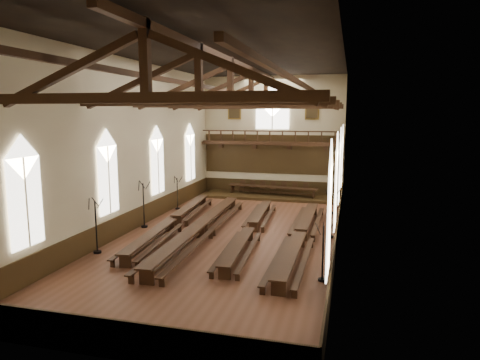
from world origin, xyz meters
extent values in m
plane|color=brown|center=(0.00, 0.00, 0.00)|extent=(26.00, 26.00, 0.00)
plane|color=beige|center=(0.00, 13.00, 5.00)|extent=(12.00, 0.00, 12.00)
plane|color=beige|center=(0.00, -13.00, 5.00)|extent=(12.00, 0.00, 12.00)
plane|color=beige|center=(-6.00, 0.00, 5.00)|extent=(0.00, 26.00, 26.00)
plane|color=beige|center=(6.00, 0.00, 5.00)|extent=(0.00, 26.00, 26.00)
plane|color=black|center=(0.00, 0.00, 10.00)|extent=(26.00, 26.00, 0.00)
cube|color=#382611|center=(0.00, 12.96, 0.60)|extent=(11.90, 0.08, 1.20)
cube|color=#382611|center=(0.00, -12.96, 0.60)|extent=(11.90, 0.08, 1.20)
cube|color=#382611|center=(-5.96, 0.00, 0.60)|extent=(0.08, 25.90, 1.20)
cube|color=#382611|center=(5.96, 0.00, 0.60)|extent=(0.08, 25.90, 1.20)
cube|color=white|center=(-5.90, -9.00, 3.40)|extent=(0.05, 1.80, 3.60)
cube|color=white|center=(-5.90, -9.00, 5.20)|extent=(0.05, 1.80, 1.80)
cylinder|color=beige|center=(-5.86, -9.00, 3.40)|extent=(0.08, 0.08, 3.60)
cube|color=white|center=(-5.90, -3.00, 3.40)|extent=(0.05, 1.80, 3.60)
cube|color=white|center=(-5.90, -3.00, 5.20)|extent=(0.05, 1.80, 1.80)
cylinder|color=beige|center=(-5.86, -3.00, 3.40)|extent=(0.08, 0.08, 3.60)
cube|color=white|center=(-5.90, 3.00, 3.40)|extent=(0.05, 1.80, 3.60)
cube|color=white|center=(-5.90, 3.00, 5.20)|extent=(0.05, 1.80, 1.80)
cylinder|color=beige|center=(-5.86, 3.00, 3.40)|extent=(0.08, 0.08, 3.60)
cube|color=white|center=(-5.90, 9.00, 3.40)|extent=(0.05, 1.80, 3.60)
cube|color=white|center=(-5.90, 9.00, 5.20)|extent=(0.05, 1.80, 1.80)
cylinder|color=beige|center=(-5.86, 9.00, 3.40)|extent=(0.08, 0.08, 3.60)
cube|color=white|center=(5.90, -9.00, 3.40)|extent=(0.05, 1.80, 3.60)
cube|color=white|center=(5.90, -9.00, 5.20)|extent=(0.05, 1.80, 1.80)
cylinder|color=beige|center=(5.86, -9.00, 3.40)|extent=(0.08, 0.08, 3.60)
cube|color=white|center=(5.90, -3.00, 3.40)|extent=(0.05, 1.80, 3.60)
cube|color=white|center=(5.90, -3.00, 5.20)|extent=(0.05, 1.80, 1.80)
cylinder|color=beige|center=(5.86, -3.00, 3.40)|extent=(0.08, 0.08, 3.60)
cube|color=white|center=(5.90, 3.00, 3.40)|extent=(0.05, 1.80, 3.60)
cube|color=white|center=(5.90, 3.00, 5.20)|extent=(0.05, 1.80, 1.80)
cylinder|color=beige|center=(5.86, 3.00, 3.40)|extent=(0.08, 0.08, 3.60)
cube|color=white|center=(5.90, 9.00, 3.40)|extent=(0.05, 1.80, 3.60)
cube|color=white|center=(5.90, 9.00, 5.20)|extent=(0.05, 1.80, 1.80)
cylinder|color=beige|center=(5.86, 9.00, 3.40)|extent=(0.08, 0.08, 3.60)
cube|color=white|center=(0.00, 12.90, 6.80)|extent=(2.80, 0.05, 2.40)
cube|color=white|center=(0.00, 12.90, 8.00)|extent=(2.80, 0.05, 2.80)
cylinder|color=beige|center=(0.00, 12.86, 6.80)|extent=(0.10, 0.10, 2.40)
cube|color=#311B0F|center=(0.00, 12.35, 4.40)|extent=(11.80, 1.20, 0.20)
cube|color=#382611|center=(0.00, 12.94, 3.45)|extent=(11.80, 0.10, 3.30)
cube|color=#311B0F|center=(0.00, 11.81, 5.45)|extent=(11.60, 0.12, 0.10)
cube|color=#311B0F|center=(0.00, 11.81, 4.55)|extent=(11.60, 0.12, 0.10)
cube|color=#311B0F|center=(-4.50, 12.75, 4.15)|extent=(0.35, 0.40, 0.50)
cube|color=#311B0F|center=(-1.50, 12.75, 4.15)|extent=(0.35, 0.40, 0.50)
cube|color=#311B0F|center=(1.50, 12.75, 4.15)|extent=(0.35, 0.40, 0.50)
cube|color=#311B0F|center=(4.50, 12.75, 4.15)|extent=(0.35, 0.40, 0.50)
cube|color=brown|center=(-3.30, 12.91, 7.10)|extent=(1.15, 0.06, 1.45)
cube|color=black|center=(-3.30, 12.87, 7.10)|extent=(0.95, 0.04, 1.25)
cube|color=brown|center=(3.30, 12.91, 7.10)|extent=(1.15, 0.06, 1.45)
cube|color=black|center=(3.30, 12.87, 7.10)|extent=(0.95, 0.04, 1.25)
cube|color=#311B0F|center=(0.00, -10.00, 7.40)|extent=(11.70, 0.35, 0.35)
cube|color=#311B0F|center=(0.00, -10.00, 8.70)|extent=(0.30, 0.30, 2.40)
cube|color=#311B0F|center=(-2.88, -10.00, 8.30)|extent=(5.44, 0.26, 2.40)
cube|color=#311B0F|center=(2.88, -10.00, 8.30)|extent=(5.44, 0.26, 2.40)
cube|color=#311B0F|center=(0.00, -5.00, 7.40)|extent=(11.70, 0.35, 0.35)
cube|color=#311B0F|center=(0.00, -5.00, 8.70)|extent=(0.30, 0.30, 2.40)
cube|color=#311B0F|center=(-2.88, -5.00, 8.30)|extent=(5.44, 0.26, 2.40)
cube|color=#311B0F|center=(2.88, -5.00, 8.30)|extent=(5.44, 0.26, 2.40)
cube|color=#311B0F|center=(0.00, 0.00, 7.40)|extent=(11.70, 0.35, 0.35)
cube|color=#311B0F|center=(0.00, 0.00, 8.70)|extent=(0.30, 0.30, 2.40)
cube|color=#311B0F|center=(-2.88, 0.00, 8.30)|extent=(5.44, 0.26, 2.40)
cube|color=#311B0F|center=(2.88, 0.00, 8.30)|extent=(5.44, 0.26, 2.40)
cube|color=#311B0F|center=(0.00, 5.00, 7.40)|extent=(11.70, 0.35, 0.35)
cube|color=#311B0F|center=(0.00, 5.00, 8.70)|extent=(0.30, 0.30, 2.40)
cube|color=#311B0F|center=(-2.88, 5.00, 8.30)|extent=(5.44, 0.26, 2.40)
cube|color=#311B0F|center=(2.88, 5.00, 8.30)|extent=(5.44, 0.26, 2.40)
cube|color=#311B0F|center=(0.00, 10.00, 7.40)|extent=(11.70, 0.35, 0.35)
cube|color=#311B0F|center=(0.00, 10.00, 8.70)|extent=(0.30, 0.30, 2.40)
cube|color=#311B0F|center=(-2.88, 10.00, 8.30)|extent=(5.44, 0.26, 2.40)
cube|color=#311B0F|center=(2.88, 10.00, 8.30)|extent=(5.44, 0.26, 2.40)
cube|color=#311B0F|center=(-3.36, 0.00, 8.70)|extent=(0.25, 25.70, 0.25)
cube|color=#311B0F|center=(3.36, 0.00, 8.70)|extent=(0.25, 25.70, 0.25)
cube|color=#311B0F|center=(0.00, 0.00, 9.70)|extent=(0.30, 25.70, 0.30)
cube|color=#311B0F|center=(-3.72, -3.35, 0.68)|extent=(1.22, 6.73, 0.08)
cube|color=#311B0F|center=(-3.72, -6.37, 0.32)|extent=(0.57, 0.12, 0.64)
cube|color=#311B0F|center=(-3.72, -0.34, 0.32)|extent=(0.57, 0.12, 0.64)
cube|color=#311B0F|center=(-3.72, -3.35, 0.24)|extent=(0.56, 5.92, 0.08)
cube|color=#311B0F|center=(-4.32, -3.40, 0.40)|extent=(0.82, 6.70, 0.06)
cube|color=#311B0F|center=(-4.32, -6.46, 0.19)|extent=(0.22, 0.08, 0.37)
cube|color=#311B0F|center=(-4.32, -0.34, 0.19)|extent=(0.22, 0.08, 0.37)
cube|color=#311B0F|center=(-3.13, -3.30, 0.40)|extent=(0.82, 6.70, 0.06)
cube|color=#311B0F|center=(-3.13, -6.36, 0.19)|extent=(0.22, 0.08, 0.37)
cube|color=#311B0F|center=(-3.13, -0.24, 0.19)|extent=(0.22, 0.08, 0.37)
cube|color=#311B0F|center=(-3.72, 4.05, 0.68)|extent=(1.22, 6.73, 0.08)
cube|color=#311B0F|center=(-3.72, 1.03, 0.32)|extent=(0.57, 0.12, 0.64)
cube|color=#311B0F|center=(-3.72, 7.06, 0.32)|extent=(0.57, 0.12, 0.64)
cube|color=#311B0F|center=(-3.72, 4.05, 0.24)|extent=(0.56, 5.92, 0.08)
cube|color=#311B0F|center=(-4.32, 4.00, 0.40)|extent=(0.82, 6.70, 0.06)
cube|color=#311B0F|center=(-4.32, 0.94, 0.19)|extent=(0.22, 0.08, 0.37)
cube|color=#311B0F|center=(-4.32, 7.06, 0.19)|extent=(0.22, 0.08, 0.37)
cube|color=#311B0F|center=(-3.13, 4.10, 0.40)|extent=(0.82, 6.70, 0.06)
cube|color=#311B0F|center=(-3.13, 1.04, 0.19)|extent=(0.22, 0.08, 0.37)
cube|color=#311B0F|center=(-3.13, 7.16, 0.19)|extent=(0.22, 0.08, 0.37)
cube|color=#311B0F|center=(-1.55, -4.52, 0.76)|extent=(0.99, 7.52, 0.09)
cube|color=#311B0F|center=(-1.55, -7.90, 0.36)|extent=(0.64, 0.11, 0.72)
cube|color=#311B0F|center=(-1.55, -1.14, 0.36)|extent=(0.64, 0.11, 0.72)
cube|color=#311B0F|center=(-1.55, -4.52, 0.27)|extent=(0.30, 6.65, 0.09)
cube|color=#311B0F|center=(-2.21, -4.54, 0.45)|extent=(0.54, 7.51, 0.06)
cube|color=#311B0F|center=(-2.21, -7.97, 0.21)|extent=(0.24, 0.08, 0.42)
cube|color=#311B0F|center=(-2.21, -1.11, 0.21)|extent=(0.24, 0.08, 0.42)
cube|color=#311B0F|center=(-0.89, -4.50, 0.45)|extent=(0.54, 7.51, 0.06)
cube|color=#311B0F|center=(-0.89, -7.93, 0.21)|extent=(0.24, 0.08, 0.42)
cube|color=#311B0F|center=(-0.89, -1.07, 0.21)|extent=(0.24, 0.08, 0.42)
cube|color=#311B0F|center=(-1.55, 2.88, 0.76)|extent=(0.99, 7.52, 0.09)
cube|color=#311B0F|center=(-1.55, -0.50, 0.36)|extent=(0.64, 0.11, 0.72)
cube|color=#311B0F|center=(-1.55, 6.26, 0.36)|extent=(0.64, 0.11, 0.72)
cube|color=#311B0F|center=(-1.55, 2.88, 0.27)|extent=(0.30, 6.65, 0.09)
cube|color=#311B0F|center=(-2.21, 2.86, 0.45)|extent=(0.54, 7.51, 0.06)
cube|color=#311B0F|center=(-2.21, -0.57, 0.21)|extent=(0.24, 0.08, 0.42)
cube|color=#311B0F|center=(-2.21, 6.29, 0.21)|extent=(0.24, 0.08, 0.42)
cube|color=#311B0F|center=(-0.89, 2.90, 0.45)|extent=(0.54, 7.51, 0.06)
cube|color=#311B0F|center=(-0.89, -0.53, 0.21)|extent=(0.24, 0.08, 0.42)
cube|color=#311B0F|center=(-0.89, 6.33, 0.21)|extent=(0.24, 0.08, 0.42)
cube|color=#311B0F|center=(1.17, -3.75, 0.64)|extent=(1.00, 6.29, 0.07)
cube|color=#311B0F|center=(1.17, -6.57, 0.30)|extent=(0.54, 0.10, 0.60)
cube|color=#311B0F|center=(1.17, -0.92, 0.30)|extent=(0.54, 0.10, 0.60)
cube|color=#311B0F|center=(1.17, -3.75, 0.22)|extent=(0.40, 5.55, 0.07)
cube|color=#311B0F|center=(0.62, -3.78, 0.38)|extent=(0.62, 6.27, 0.05)
cube|color=#311B0F|center=(0.62, -6.64, 0.17)|extent=(0.20, 0.07, 0.35)
cube|color=#311B0F|center=(0.62, -0.91, 0.17)|extent=(0.20, 0.07, 0.35)
cube|color=#311B0F|center=(1.73, -3.71, 0.38)|extent=(0.62, 6.27, 0.05)
cube|color=#311B0F|center=(1.73, -6.58, 0.17)|extent=(0.20, 0.07, 0.35)
cube|color=#311B0F|center=(1.73, -0.85, 0.17)|extent=(0.20, 0.07, 0.35)
cube|color=#311B0F|center=(1.17, 3.65, 0.64)|extent=(1.00, 6.29, 0.07)
cube|color=#311B0F|center=(1.17, 0.83, 0.30)|extent=(0.54, 0.10, 0.60)
cube|color=#311B0F|center=(1.17, 6.48, 0.30)|extent=(0.54, 0.10, 0.60)
cube|color=#311B0F|center=(1.17, 3.65, 0.22)|extent=(0.40, 5.55, 0.07)
cube|color=#311B0F|center=(0.62, 3.62, 0.38)|extent=(0.62, 6.27, 0.05)
cube|color=#311B0F|center=(0.62, 0.76, 0.17)|extent=(0.20, 0.07, 0.35)
cube|color=#311B0F|center=(0.62, 6.49, 0.17)|extent=(0.20, 0.07, 0.35)
cube|color=#311B0F|center=(1.73, 3.69, 0.38)|extent=(0.62, 6.27, 0.05)
cube|color=#311B0F|center=(1.73, 0.82, 0.17)|extent=(0.20, 0.07, 0.35)
cube|color=#311B0F|center=(1.73, 6.55, 0.17)|extent=(0.20, 0.07, 0.35)
cube|color=#311B0F|center=(4.08, -4.49, 0.70)|extent=(0.73, 6.94, 0.08)
cube|color=#311B0F|center=(4.08, -7.61, 0.33)|extent=(0.59, 0.08, 0.66)
cube|color=#311B0F|center=(4.08, -1.37, 0.33)|extent=(0.59, 0.08, 0.66)
cube|color=#311B0F|center=(4.08, -4.49, 0.25)|extent=(0.11, 6.14, 0.08)
cube|color=#311B0F|center=(3.46, -4.48, 0.42)|extent=(0.31, 6.94, 0.06)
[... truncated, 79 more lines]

